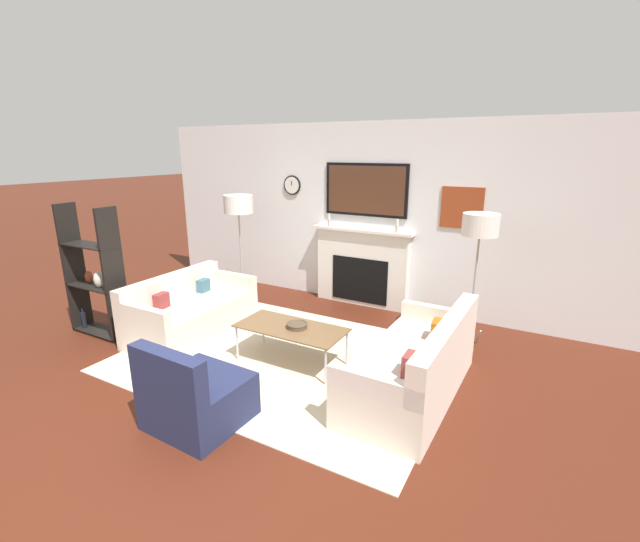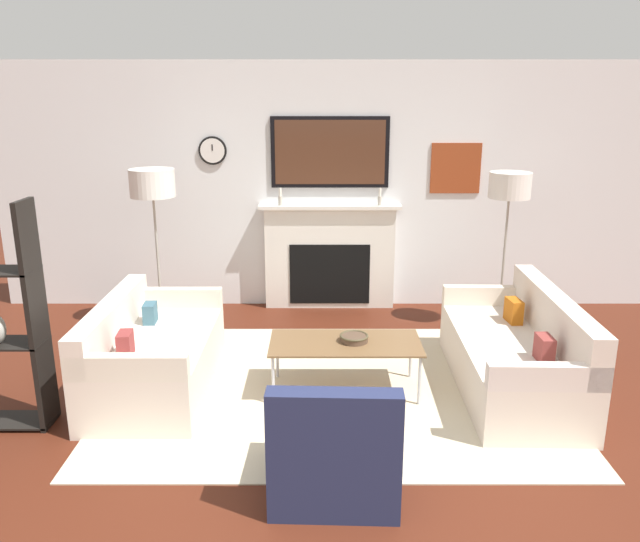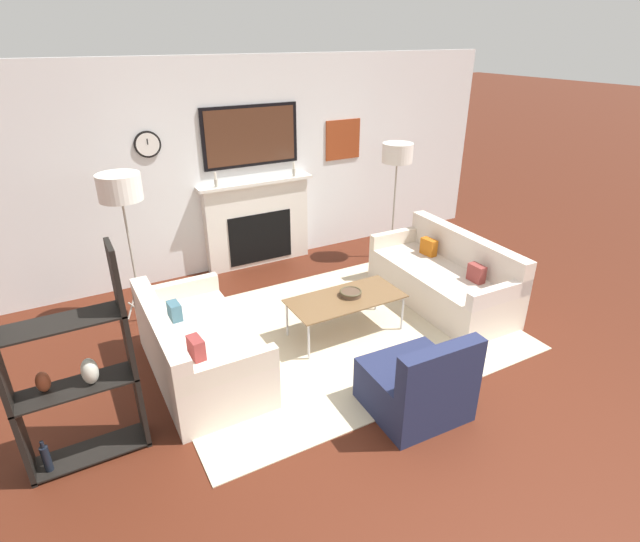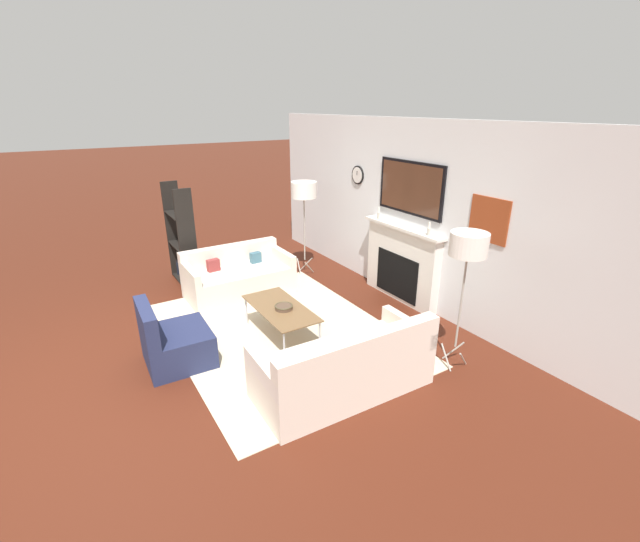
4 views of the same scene
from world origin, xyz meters
name	(u,v)px [view 3 (image 3 of 4)]	position (x,y,z in m)	size (l,w,h in m)	color
ground_plane	(471,461)	(0.00, 0.00, 0.00)	(60.00, 60.00, 0.00)	#4B1D10
fireplace_wall	(252,175)	(0.00, 4.22, 1.24)	(7.42, 0.28, 2.70)	silver
area_rug	(335,333)	(0.00, 2.03, 0.01)	(3.59, 2.66, 0.01)	beige
couch_left	(198,350)	(-1.48, 2.03, 0.28)	(0.86, 1.63, 0.75)	beige
couch_right	(444,279)	(1.49, 2.03, 0.29)	(0.86, 1.88, 0.81)	beige
armchair	(417,386)	(-0.02, 0.65, 0.26)	(0.78, 0.76, 0.79)	#212747
coffee_table	(346,300)	(0.10, 1.99, 0.40)	(1.22, 0.57, 0.43)	brown
decorative_bowl	(351,293)	(0.16, 2.00, 0.46)	(0.23, 0.23, 0.06)	brown
floor_lamp_left	(120,189)	(-1.75, 3.42, 1.49)	(0.44, 0.44, 1.66)	#9E998E
floor_lamp_right	(397,155)	(1.75, 3.42, 1.47)	(0.41, 0.41, 1.62)	#9E998E
shelf_unit	(71,373)	(-2.50, 1.46, 0.77)	(0.84, 0.28, 1.67)	black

